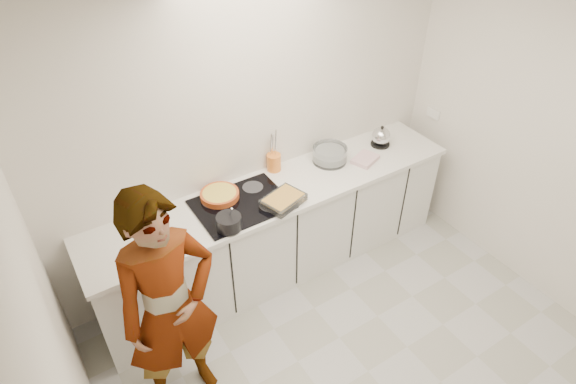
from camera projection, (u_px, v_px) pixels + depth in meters
floor at (368, 371)px, 3.63m from camera, size 3.60×3.20×0.00m
ceiling at (430, 26)px, 2.05m from camera, size 3.60×3.20×0.00m
wall_back at (257, 131)px, 3.91m from camera, size 3.60×0.00×2.60m
wall_right at (568, 156)px, 3.62m from camera, size 0.02×3.20×2.60m
base_cabinets at (279, 232)px, 4.22m from camera, size 3.20×0.58×0.87m
countertop at (278, 191)px, 3.95m from camera, size 3.24×0.64×0.04m
hob at (241, 204)px, 3.77m from camera, size 0.72×0.54×0.01m
tart_dish at (220, 195)px, 3.81m from camera, size 0.40×0.40×0.05m
saucepan at (229, 222)px, 3.51m from camera, size 0.19×0.19×0.18m
baking_dish at (283, 200)px, 3.75m from camera, size 0.37×0.32×0.06m
mixing_bowl at (330, 155)px, 4.22m from camera, size 0.38×0.38×0.14m
tea_towel at (365, 159)px, 4.25m from camera, size 0.28×0.24×0.04m
kettle at (381, 137)px, 4.43m from camera, size 0.22×0.22×0.20m
utensil_crock at (274, 162)px, 4.11m from camera, size 0.12×0.12×0.15m
cook at (170, 308)px, 2.99m from camera, size 0.68×0.48×1.78m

